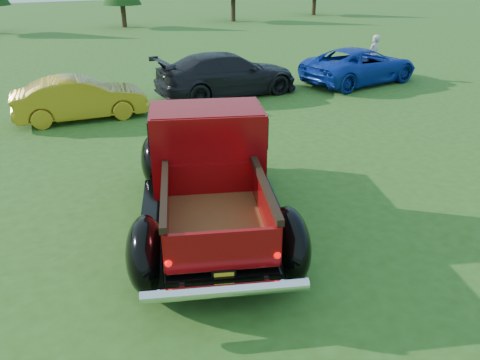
{
  "coord_description": "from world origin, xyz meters",
  "views": [
    {
      "loc": [
        -4.19,
        -6.32,
        4.32
      ],
      "look_at": [
        -0.58,
        0.2,
        0.87
      ],
      "focal_mm": 35.0,
      "sensor_mm": 36.0,
      "label": 1
    }
  ],
  "objects_px": {
    "show_car_yellow": "(81,98)",
    "show_car_grey": "(227,74)",
    "pickup_truck": "(208,164)",
    "spectator": "(373,56)",
    "show_car_blue": "(360,65)"
  },
  "relations": [
    {
      "from": "show_car_grey",
      "to": "spectator",
      "type": "distance_m",
      "value": 6.6
    },
    {
      "from": "pickup_truck",
      "to": "spectator",
      "type": "bearing_deg",
      "value": 55.06
    },
    {
      "from": "pickup_truck",
      "to": "show_car_yellow",
      "type": "relative_size",
      "value": 1.51
    },
    {
      "from": "pickup_truck",
      "to": "spectator",
      "type": "height_order",
      "value": "pickup_truck"
    },
    {
      "from": "show_car_yellow",
      "to": "spectator",
      "type": "distance_m",
      "value": 11.8
    },
    {
      "from": "pickup_truck",
      "to": "show_car_blue",
      "type": "xyz_separation_m",
      "value": [
        9.83,
        6.77,
        -0.29
      ]
    },
    {
      "from": "show_car_grey",
      "to": "show_car_blue",
      "type": "height_order",
      "value": "show_car_grey"
    },
    {
      "from": "show_car_yellow",
      "to": "spectator",
      "type": "xyz_separation_m",
      "value": [
        11.8,
        0.08,
        0.22
      ]
    },
    {
      "from": "show_car_grey",
      "to": "spectator",
      "type": "relative_size",
      "value": 3.0
    },
    {
      "from": "show_car_yellow",
      "to": "show_car_grey",
      "type": "distance_m",
      "value": 5.23
    },
    {
      "from": "spectator",
      "to": "show_car_grey",
      "type": "bearing_deg",
      "value": -14.44
    },
    {
      "from": "show_car_yellow",
      "to": "show_car_blue",
      "type": "bearing_deg",
      "value": -86.45
    },
    {
      "from": "show_car_grey",
      "to": "show_car_blue",
      "type": "distance_m",
      "value": 5.53
    },
    {
      "from": "pickup_truck",
      "to": "show_car_grey",
      "type": "height_order",
      "value": "pickup_truck"
    },
    {
      "from": "show_car_grey",
      "to": "spectator",
      "type": "xyz_separation_m",
      "value": [
        6.59,
        -0.34,
        0.11
      ]
    }
  ]
}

